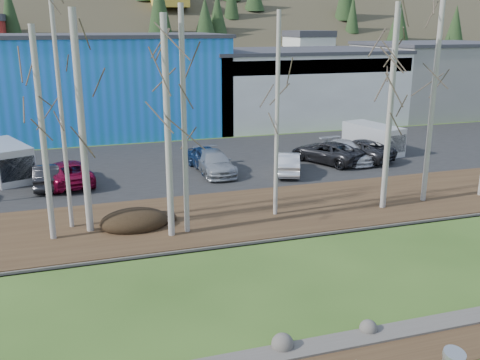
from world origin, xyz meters
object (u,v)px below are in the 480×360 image
object	(u,v)px
car_8	(358,150)
van_grey	(6,161)
car_1	(48,176)
car_5	(287,163)
van_white	(375,139)
car_3	(214,162)
car_6	(327,152)
car_7	(348,151)
car_4	(207,159)
car_2	(67,172)

from	to	relation	value
car_8	van_grey	size ratio (longest dim) A/B	0.97
car_1	car_5	xyz separation A→B (m)	(14.11, -1.50, 0.02)
car_1	van_grey	bearing A→B (deg)	-46.69
van_white	car_8	bearing A→B (deg)	-157.64
car_3	van_grey	bearing A→B (deg)	167.34
car_6	car_7	size ratio (longest dim) A/B	1.09
car_7	car_1	bearing A→B (deg)	173.04
van_white	van_grey	distance (m)	24.66
car_3	car_8	size ratio (longest dim) A/B	0.93
car_4	car_5	distance (m)	5.11
car_5	van_white	bearing A→B (deg)	-135.80
car_4	car_8	world-z (taller)	car_4
car_5	car_8	xyz separation A→B (m)	(5.92, 1.83, 0.03)
car_6	car_5	bearing A→B (deg)	0.17
car_4	van_grey	distance (m)	12.09
car_3	car_5	distance (m)	4.55
car_5	car_8	size ratio (longest dim) A/B	0.81
car_3	car_2	bearing A→B (deg)	176.99
car_6	van_grey	world-z (taller)	van_grey
car_1	car_5	world-z (taller)	car_5
car_2	van_grey	distance (m)	4.10
car_7	car_8	world-z (taller)	car_8
car_4	van_white	size ratio (longest dim) A/B	0.86
car_5	car_2	bearing A→B (deg)	14.01
car_5	car_7	bearing A→B (deg)	-140.08
car_3	van_white	bearing A→B (deg)	7.99
car_2	car_5	world-z (taller)	car_2
car_4	car_8	bearing A→B (deg)	-9.41
car_8	car_7	bearing A→B (deg)	-15.26
car_2	car_6	xyz separation A→B (m)	(16.68, 0.06, 0.01)
car_6	car_8	size ratio (longest dim) A/B	1.00
car_1	car_4	distance (m)	9.65
van_white	van_grey	size ratio (longest dim) A/B	0.92
car_1	van_grey	xyz separation A→B (m)	(-2.38, 2.50, 0.40)
car_3	car_7	size ratio (longest dim) A/B	1.02
car_2	car_7	world-z (taller)	car_2
car_1	van_white	world-z (taller)	van_white
car_1	car_3	bearing A→B (deg)	179.38
car_6	car_8	xyz separation A→B (m)	(2.30, 0.00, 0.00)
car_1	car_2	size ratio (longest dim) A/B	0.81
car_7	car_4	bearing A→B (deg)	168.05
van_grey	car_3	bearing A→B (deg)	-33.66
car_3	van_white	size ratio (longest dim) A/B	0.97
car_6	car_2	bearing A→B (deg)	-26.51
car_7	car_8	size ratio (longest dim) A/B	0.92
car_1	car_3	size ratio (longest dim) A/B	0.85
car_5	car_1	bearing A→B (deg)	15.71
car_3	car_8	world-z (taller)	car_8
car_1	car_6	xyz separation A→B (m)	(17.73, 0.34, 0.04)
car_6	car_7	xyz separation A→B (m)	(1.45, -0.17, -0.03)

